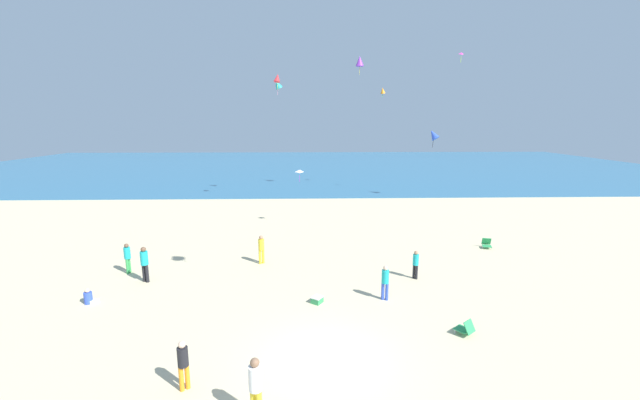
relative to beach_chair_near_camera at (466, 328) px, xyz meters
name	(u,v)px	position (x,y,z in m)	size (l,w,h in m)	color
ground_plane	(318,256)	(-5.13, 8.61, -0.27)	(120.00, 120.00, 0.00)	beige
ocean_water	(311,165)	(-5.13, 55.57, -0.24)	(120.00, 60.00, 0.05)	teal
beach_chair_near_camera	(466,328)	(0.00, 0.00, 0.00)	(0.77, 0.80, 0.58)	#2D9956
beach_chair_mid_beach	(487,244)	(5.25, 9.77, -0.01)	(0.67, 0.77, 0.60)	#2D9956
cooler_box	(317,300)	(-5.31, 2.70, -0.12)	(0.58, 0.60, 0.28)	#339956
person_0	(127,256)	(-14.86, 6.33, 0.64)	(0.34, 0.34, 1.56)	green
person_1	(183,362)	(-9.25, -2.64, 0.62)	(0.42, 0.42, 1.53)	orange
person_2	(89,298)	(-15.00, 2.95, -0.01)	(0.58, 0.37, 0.69)	blue
person_3	(261,247)	(-8.23, 7.49, 0.65)	(0.42, 0.42, 1.58)	yellow
person_4	(385,280)	(-2.38, 2.91, 0.64)	(0.40, 0.40, 1.56)	blue
person_5	(144,262)	(-13.52, 5.17, 0.75)	(0.46, 0.46, 1.76)	black
person_6	(256,385)	(-7.03, -3.87, 0.75)	(0.49, 0.49, 1.76)	yellow
person_7	(416,263)	(-0.43, 5.17, 0.56)	(0.40, 0.40, 1.43)	black
kite_purple	(360,61)	(-0.32, 28.92, 13.42)	(1.10, 1.09, 1.85)	purple
kite_orange	(383,91)	(2.56, 31.18, 10.69)	(0.84, 0.81, 1.07)	orange
kite_white	(299,171)	(-6.30, 15.05, 3.85)	(0.49, 0.38, 0.90)	white
kite_magenta	(462,53)	(8.63, 24.87, 13.54)	(0.47, 0.40, 0.95)	#DB3DA8
kite_blue	(433,135)	(6.36, 24.66, 6.12)	(1.40, 1.30, 1.85)	blue
kite_teal	(277,84)	(-8.61, 26.53, 10.92)	(1.21, 1.13, 1.56)	#1EADAD
kite_red	(277,78)	(-8.34, 22.97, 11.10)	(0.88, 0.93, 1.39)	red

